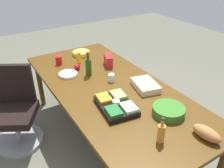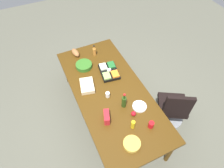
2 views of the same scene
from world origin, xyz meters
name	(u,v)px [view 1 (image 1 of 2)]	position (x,y,z in m)	size (l,w,h in m)	color
ground_plane	(110,138)	(0.00, 0.00, 0.00)	(10.00, 10.00, 0.00)	#5E5E4F
conference_table	(109,91)	(0.00, 0.00, 0.69)	(2.53, 1.14, 0.75)	#4B2F0C
office_chair	(16,116)	(-0.56, -0.94, 0.36)	(0.65, 0.65, 0.95)	gray
bread_loaf	(207,133)	(1.10, 0.23, 0.80)	(0.24, 0.11, 0.10)	#A36738
apple_red	(77,67)	(-0.57, -0.13, 0.79)	(0.08, 0.08, 0.08)	#B6131F
mustard_bottle	(79,58)	(-0.74, -0.02, 0.83)	(0.06, 0.06, 0.15)	yellow
veggie_tray	(116,105)	(0.38, -0.16, 0.79)	(0.46, 0.36, 0.09)	black
red_solo_cup	(59,60)	(-0.84, -0.26, 0.81)	(0.08, 0.08, 0.11)	red
chip_bag_red	(108,61)	(-0.46, 0.27, 0.82)	(0.20, 0.08, 0.14)	red
paper_plate_stack	(68,74)	(-0.48, -0.28, 0.77)	(0.22, 0.22, 0.03)	white
dressing_bottle	(161,133)	(0.93, -0.10, 0.84)	(0.07, 0.07, 0.23)	orange
sheet_cake	(145,85)	(0.24, 0.31, 0.79)	(0.32, 0.22, 0.07)	beige
chip_bowl	(81,53)	(-0.96, 0.12, 0.78)	(0.24, 0.24, 0.06)	gold
salad_bowl	(168,111)	(0.71, 0.20, 0.79)	(0.29, 0.29, 0.08)	#347023
wine_bottle	(88,67)	(-0.36, -0.07, 0.87)	(0.09, 0.09, 0.29)	#254212
paper_cup	(111,78)	(-0.09, 0.08, 0.80)	(0.07, 0.07, 0.09)	white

